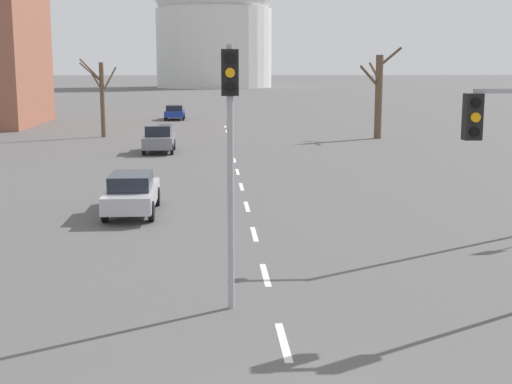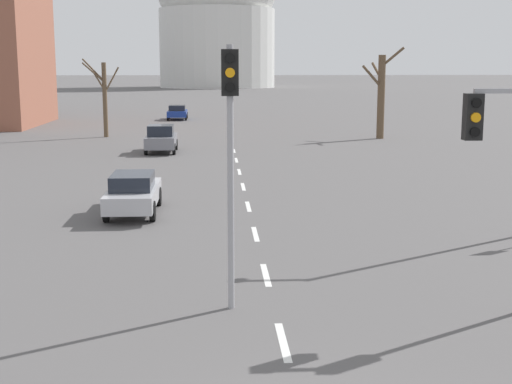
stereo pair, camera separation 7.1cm
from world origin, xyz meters
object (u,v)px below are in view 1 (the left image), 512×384
Objects in this scene: traffic_signal_centre_tall at (230,129)px; sedan_near_right at (175,112)px; traffic_signal_near_right at (512,138)px; sedan_mid_centre at (132,192)px; sedan_near_left at (159,139)px.

sedan_near_right is at bearing 93.93° from traffic_signal_centre_tall.
traffic_signal_centre_tall is 1.38× the size of sedan_near_right.
traffic_signal_centre_tall is 56.42m from sedan_near_right.
traffic_signal_near_right reaches higher than sedan_mid_centre.
traffic_signal_near_right is at bearing -50.45° from sedan_mid_centre.
traffic_signal_centre_tall is 1.14× the size of traffic_signal_near_right.
sedan_mid_centre is (-3.25, 10.42, -3.17)m from traffic_signal_centre_tall.
sedan_near_left is at bearing 107.64° from traffic_signal_near_right.
traffic_signal_near_right is 1.25× the size of sedan_near_left.
traffic_signal_centre_tall is 1.42× the size of sedan_near_left.
sedan_mid_centre is (-9.12, 11.05, -3.01)m from traffic_signal_near_right.
sedan_mid_centre is at bearing 129.55° from traffic_signal_near_right.
sedan_near_left is at bearing 90.92° from sedan_mid_centre.
sedan_near_right is 45.77m from sedan_mid_centre.
traffic_signal_centre_tall is at bearing 173.92° from traffic_signal_near_right.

